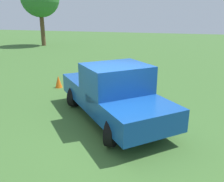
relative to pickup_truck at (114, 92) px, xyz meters
The scene contains 3 objects.
ground_plane 1.26m from the pickup_truck, 14.36° to the left, with size 80.00×80.00×0.00m, color #3D662D.
pickup_truck is the anchor object (origin of this frame).
traffic_cone 4.32m from the pickup_truck, 126.31° to the right, with size 0.32×0.32×0.55m, color orange.
Camera 1 is at (5.75, 1.87, 3.15)m, focal length 38.03 mm.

